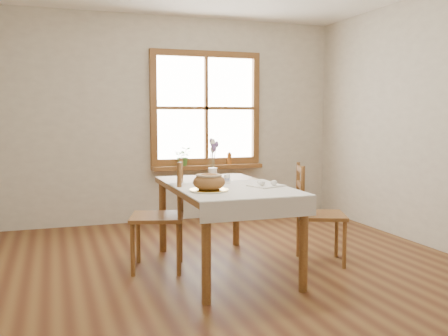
# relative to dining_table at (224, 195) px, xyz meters

# --- Properties ---
(ground) EXTENTS (5.00, 5.00, 0.00)m
(ground) POSITION_rel_dining_table_xyz_m (0.00, -0.30, -0.66)
(ground) COLOR brown
(ground) RESTS_ON ground
(room_walls) EXTENTS (4.60, 5.10, 2.65)m
(room_walls) POSITION_rel_dining_table_xyz_m (0.00, -0.30, 1.04)
(room_walls) COLOR beige
(room_walls) RESTS_ON ground
(window) EXTENTS (1.46, 0.08, 1.46)m
(window) POSITION_rel_dining_table_xyz_m (0.50, 2.17, 0.79)
(window) COLOR brown
(window) RESTS_ON ground
(window_sill) EXTENTS (1.46, 0.20, 0.05)m
(window_sill) POSITION_rel_dining_table_xyz_m (0.50, 2.10, 0.03)
(window_sill) COLOR brown
(window_sill) RESTS_ON ground
(dining_table) EXTENTS (0.90, 1.60, 0.75)m
(dining_table) POSITION_rel_dining_table_xyz_m (0.00, 0.00, 0.00)
(dining_table) COLOR brown
(dining_table) RESTS_ON ground
(table_linen) EXTENTS (0.91, 0.99, 0.01)m
(table_linen) POSITION_rel_dining_table_xyz_m (0.00, -0.30, 0.09)
(table_linen) COLOR white
(table_linen) RESTS_ON dining_table
(chair_left) EXTENTS (0.58, 0.57, 0.97)m
(chair_left) POSITION_rel_dining_table_xyz_m (-0.55, 0.19, -0.18)
(chair_left) COLOR brown
(chair_left) RESTS_ON ground
(chair_right) EXTENTS (0.57, 0.56, 0.91)m
(chair_right) POSITION_rel_dining_table_xyz_m (0.91, -0.10, -0.21)
(chair_right) COLOR brown
(chair_right) RESTS_ON ground
(bread_plate) EXTENTS (0.31, 0.31, 0.02)m
(bread_plate) POSITION_rel_dining_table_xyz_m (-0.25, -0.36, 0.10)
(bread_plate) COLOR white
(bread_plate) RESTS_ON table_linen
(bread_loaf) EXTENTS (0.26, 0.26, 0.14)m
(bread_loaf) POSITION_rel_dining_table_xyz_m (-0.25, -0.36, 0.18)
(bread_loaf) COLOR brown
(bread_loaf) RESTS_ON bread_plate
(egg_napkin) EXTENTS (0.32, 0.30, 0.01)m
(egg_napkin) POSITION_rel_dining_table_xyz_m (0.29, -0.25, 0.10)
(egg_napkin) COLOR white
(egg_napkin) RESTS_ON table_linen
(eggs) EXTENTS (0.25, 0.24, 0.04)m
(eggs) POSITION_rel_dining_table_xyz_m (0.29, -0.25, 0.13)
(eggs) COLOR white
(eggs) RESTS_ON egg_napkin
(salt_shaker) EXTENTS (0.05, 0.05, 0.09)m
(salt_shaker) POSITION_rel_dining_table_xyz_m (0.03, 0.00, 0.14)
(salt_shaker) COLOR white
(salt_shaker) RESTS_ON table_linen
(pepper_shaker) EXTENTS (0.05, 0.05, 0.08)m
(pepper_shaker) POSITION_rel_dining_table_xyz_m (0.03, 0.04, 0.14)
(pepper_shaker) COLOR white
(pepper_shaker) RESTS_ON table_linen
(flower_vase) EXTENTS (0.09, 0.09, 0.09)m
(flower_vase) POSITION_rel_dining_table_xyz_m (0.05, 0.47, 0.13)
(flower_vase) COLOR white
(flower_vase) RESTS_ON dining_table
(lavender_bouquet) EXTENTS (0.15, 0.15, 0.28)m
(lavender_bouquet) POSITION_rel_dining_table_xyz_m (0.05, 0.47, 0.32)
(lavender_bouquet) COLOR #6D508E
(lavender_bouquet) RESTS_ON flower_vase
(potted_plant) EXTENTS (0.27, 0.29, 0.19)m
(potted_plant) POSITION_rel_dining_table_xyz_m (0.18, 2.10, 0.14)
(potted_plant) COLOR #3E752E
(potted_plant) RESTS_ON window_sill
(amber_bottle) EXTENTS (0.07, 0.07, 0.16)m
(amber_bottle) POSITION_rel_dining_table_xyz_m (0.80, 2.10, 0.13)
(amber_bottle) COLOR #9F571D
(amber_bottle) RESTS_ON window_sill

